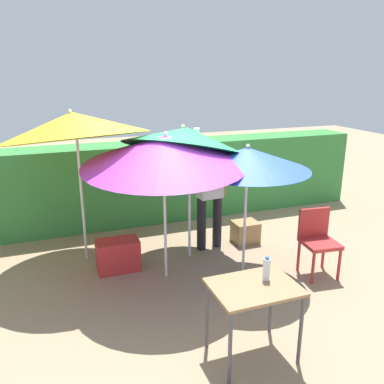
# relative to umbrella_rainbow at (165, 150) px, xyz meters

# --- Properties ---
(ground_plane) EXTENTS (24.00, 24.00, 0.00)m
(ground_plane) POSITION_rel_umbrella_rainbow_xyz_m (0.41, -0.14, -1.72)
(ground_plane) COLOR #9E8466
(hedge_row) EXTENTS (8.00, 0.70, 1.43)m
(hedge_row) POSITION_rel_umbrella_rainbow_xyz_m (0.41, 2.21, -1.01)
(hedge_row) COLOR #38843D
(hedge_row) RESTS_ON ground_plane
(umbrella_rainbow) EXTENTS (2.10, 2.10, 2.02)m
(umbrella_rainbow) POSITION_rel_umbrella_rainbow_xyz_m (0.00, 0.00, 0.00)
(umbrella_rainbow) COLOR silver
(umbrella_rainbow) RESTS_ON ground_plane
(umbrella_orange) EXTENTS (1.61, 1.61, 1.77)m
(umbrella_orange) POSITION_rel_umbrella_rainbow_xyz_m (1.03, -0.22, -0.14)
(umbrella_orange) COLOR silver
(umbrella_orange) RESTS_ON ground_plane
(umbrella_yellow) EXTENTS (1.88, 1.80, 2.28)m
(umbrella_yellow) POSITION_rel_umbrella_rainbow_xyz_m (0.46, 0.53, 0.03)
(umbrella_yellow) COLOR silver
(umbrella_yellow) RESTS_ON ground_plane
(umbrella_navy) EXTENTS (2.08, 2.07, 2.36)m
(umbrella_navy) POSITION_rel_umbrella_rainbow_xyz_m (-0.99, 0.91, 0.23)
(umbrella_navy) COLOR silver
(umbrella_navy) RESTS_ON ground_plane
(person_vendor) EXTENTS (0.56, 0.26, 1.88)m
(person_vendor) POSITION_rel_umbrella_rainbow_xyz_m (0.88, 0.66, -0.79)
(person_vendor) COLOR black
(person_vendor) RESTS_ON ground_plane
(chair_plastic) EXTENTS (0.49, 0.49, 0.89)m
(chair_plastic) POSITION_rel_umbrella_rainbow_xyz_m (1.92, -0.60, -1.21)
(chair_plastic) COLOR #B72D2D
(chair_plastic) RESTS_ON ground_plane
(cooler_box) EXTENTS (0.58, 0.33, 0.44)m
(cooler_box) POSITION_rel_umbrella_rainbow_xyz_m (-0.58, 0.42, -1.50)
(cooler_box) COLOR red
(cooler_box) RESTS_ON ground_plane
(crate_cardboard) EXTENTS (0.39, 0.34, 0.34)m
(crate_cardboard) POSITION_rel_umbrella_rainbow_xyz_m (1.51, 0.65, -1.55)
(crate_cardboard) COLOR #9E7A4C
(crate_cardboard) RESTS_ON ground_plane
(folding_table) EXTENTS (0.80, 0.60, 0.76)m
(folding_table) POSITION_rel_umbrella_rainbow_xyz_m (0.31, -1.77, -1.06)
(folding_table) COLOR #4C4C51
(folding_table) RESTS_ON ground_plane
(bottle_water) EXTENTS (0.07, 0.07, 0.24)m
(bottle_water) POSITION_rel_umbrella_rainbow_xyz_m (0.47, -1.71, -0.85)
(bottle_water) COLOR silver
(bottle_water) RESTS_ON folding_table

